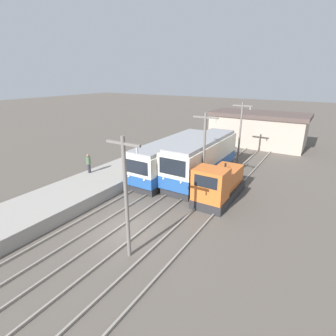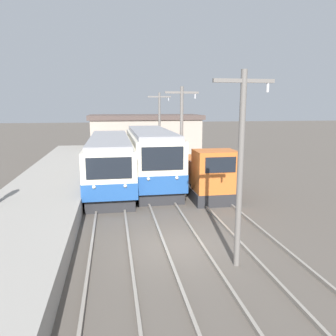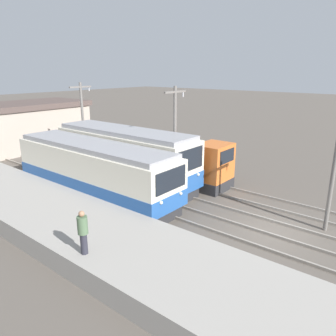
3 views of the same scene
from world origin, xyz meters
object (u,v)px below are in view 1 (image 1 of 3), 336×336
object	(u,v)px
shunting_locomotive	(219,185)
catenary_mast_near	(126,195)
catenary_mast_far	(240,131)
person_on_platform	(89,163)
catenary_mast_mid	(204,151)
commuter_train_center	(202,160)
commuter_train_left	(174,158)

from	to	relation	value
shunting_locomotive	catenary_mast_near	world-z (taller)	catenary_mast_near
catenary_mast_far	person_on_platform	bearing A→B (deg)	-127.64
shunting_locomotive	catenary_mast_near	xyz separation A→B (m)	(-1.49, -8.88, 2.38)
shunting_locomotive	person_on_platform	bearing A→B (deg)	-165.67
catenary_mast_near	catenary_mast_far	world-z (taller)	same
catenary_mast_mid	catenary_mast_far	distance (m)	9.23
commuter_train_center	catenary_mast_far	size ratio (longest dim) A/B	1.63
commuter_train_center	catenary_mast_far	xyz separation A→B (m)	(1.51, 6.23, 1.82)
catenary_mast_mid	commuter_train_center	bearing A→B (deg)	116.70
catenary_mast_mid	person_on_platform	bearing A→B (deg)	-161.65
commuter_train_left	person_on_platform	size ratio (longest dim) A/B	6.84
catenary_mast_near	person_on_platform	bearing A→B (deg)	147.65
commuter_train_center	shunting_locomotive	bearing A→B (deg)	-48.14
commuter_train_center	person_on_platform	world-z (taller)	commuter_train_center
shunting_locomotive	catenary_mast_near	distance (m)	9.32
catenary_mast_near	catenary_mast_far	bearing A→B (deg)	90.00
person_on_platform	catenary_mast_mid	bearing A→B (deg)	18.35
commuter_train_center	person_on_platform	distance (m)	10.15
person_on_platform	shunting_locomotive	bearing A→B (deg)	14.33
person_on_platform	commuter_train_center	bearing A→B (deg)	37.46
catenary_mast_near	person_on_platform	xyz separation A→B (m)	(-9.57, 6.06, -1.72)
commuter_train_left	commuter_train_center	xyz separation A→B (m)	(2.80, 0.30, 0.17)
commuter_train_center	person_on_platform	size ratio (longest dim) A/B	6.23
commuter_train_left	shunting_locomotive	bearing A→B (deg)	-27.74
commuter_train_center	shunting_locomotive	world-z (taller)	commuter_train_center
shunting_locomotive	catenary_mast_far	bearing A→B (deg)	98.85
commuter_train_center	catenary_mast_near	world-z (taller)	catenary_mast_near
commuter_train_left	catenary_mast_mid	world-z (taller)	catenary_mast_mid
shunting_locomotive	catenary_mast_mid	bearing A→B (deg)	166.85
commuter_train_left	person_on_platform	world-z (taller)	commuter_train_left
person_on_platform	commuter_train_left	bearing A→B (deg)	48.18
catenary_mast_near	catenary_mast_far	distance (m)	18.46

